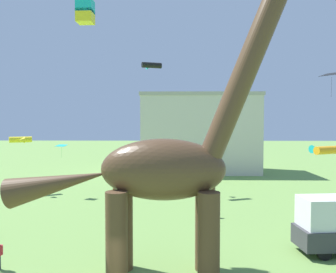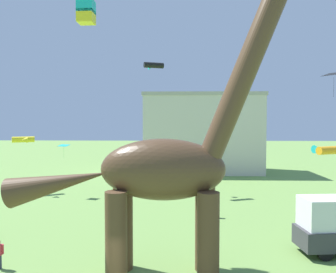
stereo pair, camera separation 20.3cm
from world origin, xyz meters
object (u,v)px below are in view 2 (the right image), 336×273
Objects in this scene: kite_apex at (153,66)px; kite_mid_center at (327,150)px; dinosaur_sculpture at (161,169)px; person_near_flyer at (210,204)px; kite_high_right at (334,74)px; kite_far_left at (24,140)px; kite_mid_left at (86,12)px; kite_drifting at (64,146)px.

kite_mid_center is (16.12, -5.45, -8.51)m from kite_apex.
dinosaur_sculpture reaches higher than person_near_flyer.
kite_far_left is at bearing 160.13° from kite_high_right.
kite_high_right is 0.69× the size of kite_mid_center.
dinosaur_sculpture is at bearing -43.88° from kite_mid_left.
kite_apex is 1.60× the size of kite_mid_left.
kite_mid_left is (-18.91, -10.91, 9.15)m from kite_mid_center.
kite_mid_center is 1.98× the size of kite_mid_left.
kite_mid_center is 25.03m from kite_drifting.
dinosaur_sculpture is 5.37× the size of kite_mid_center.
kite_mid_left is (-4.74, 4.56, 8.82)m from dinosaur_sculpture.
kite_far_left reaches higher than kite_mid_center.
kite_mid_left is at bearing 141.15° from person_near_flyer.
dinosaur_sculpture is at bearing 176.80° from person_near_flyer.
person_near_flyer is 13.42m from kite_high_right.
kite_drifting is at bearing -18.68° from kite_far_left.
kite_high_right reaches higher than kite_drifting.
kite_mid_center is at bearing -6.05° from kite_drifting.
dinosaur_sculpture is 25.11m from kite_far_left.
kite_high_right is at bearing -109.08° from kite_mid_center.
kite_mid_center is (10.92, 4.81, 3.89)m from person_near_flyer.
kite_high_right reaches higher than kite_far_left.
kite_mid_center is at bearing -52.45° from person_near_flyer.
person_near_flyer is at bearing 173.94° from kite_high_right.
person_near_flyer is at bearing -63.11° from kite_apex.
kite_mid_center is 2.05× the size of kite_drifting.
person_near_flyer is 1.26× the size of kite_drifting.
person_near_flyer is 0.76× the size of kite_apex.
dinosaur_sculpture reaches higher than kite_drifting.
kite_high_right is 8.60m from kite_mid_center.
kite_apex is at bearing 107.58° from dinosaur_sculpture.
kite_drifting reaches higher than person_near_flyer.
kite_apex is at bearing 80.30° from kite_mid_left.
person_near_flyer is 21.35m from kite_far_left.
kite_high_right is 1.36× the size of kite_mid_left.
kite_high_right is at bearing -82.27° from person_near_flyer.
kite_apex reaches higher than kite_high_right.
kite_mid_left is at bearing -163.06° from kite_high_right.
kite_far_left is 29.96m from kite_high_right.
dinosaur_sculpture is 6.62× the size of kite_apex.
kite_mid_left is at bearing -66.18° from kite_drifting.
kite_far_left is (-18.79, 9.07, 4.56)m from person_near_flyer.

